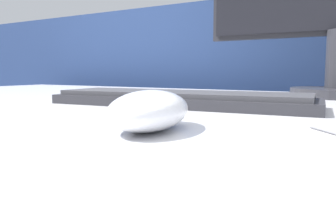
{
  "coord_description": "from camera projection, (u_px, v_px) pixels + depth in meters",
  "views": [
    {
      "loc": [
        0.17,
        -0.47,
        0.79
      ],
      "look_at": [
        -0.01,
        -0.17,
        0.75
      ],
      "focal_mm": 35.0,
      "sensor_mm": 36.0,
      "label": 1
    }
  ],
  "objects": [
    {
      "name": "keyboard",
      "position": [
        179.0,
        99.0,
        0.55
      ],
      "size": [
        0.46,
        0.16,
        0.02
      ],
      "rotation": [
        0.0,
        0.0,
        0.08
      ],
      "color": "#28282D",
      "rests_on": "desk"
    },
    {
      "name": "computer_mouse_near",
      "position": [
        150.0,
        110.0,
        0.32
      ],
      "size": [
        0.09,
        0.13,
        0.04
      ],
      "rotation": [
        0.0,
        0.0,
        0.18
      ],
      "color": "white",
      "rests_on": "desk"
    },
    {
      "name": "partition_panel",
      "position": [
        294.0,
        153.0,
        1.08
      ],
      "size": [
        5.0,
        0.03,
        1.04
      ],
      "color": "navy",
      "rests_on": "ground_plane"
    }
  ]
}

